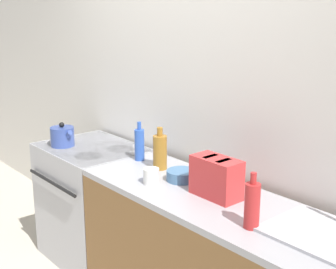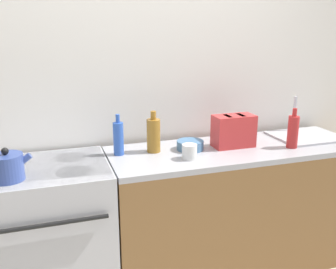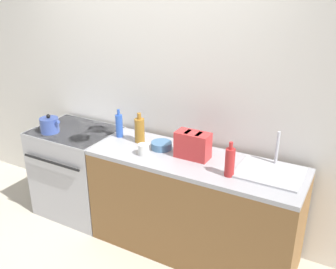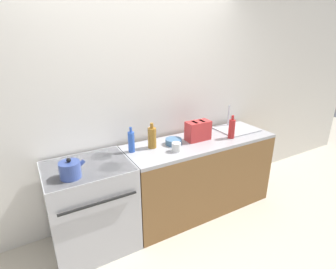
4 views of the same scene
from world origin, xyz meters
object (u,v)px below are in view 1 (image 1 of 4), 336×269
stove (94,202)px  kettle (63,136)px  bottle_red (252,205)px  toaster (216,177)px  bowl (181,175)px  bottle_blue (139,144)px  bottle_amber (160,152)px  cup_white (151,176)px

stove → kettle: 0.55m
bottle_red → toaster: bearing=158.4°
kettle → bowl: 1.12m
kettle → bottle_blue: bottle_blue is taller
toaster → bottle_amber: (-0.55, 0.06, 0.00)m
bottle_amber → cup_white: bearing=-50.3°
stove → kettle: kettle is taller
cup_white → bottle_red: bearing=0.2°
toaster → bottle_red: size_ratio=1.03×
bottle_blue → bowl: 0.48m
kettle → bottle_amber: size_ratio=0.81×
kettle → toaster: (1.41, 0.16, 0.04)m
bottle_amber → bottle_red: (0.91, -0.20, -0.00)m
bottle_red → bottle_blue: bearing=169.4°
toaster → bowl: size_ratio=1.56×
toaster → bottle_red: 0.40m
bottle_amber → bottle_red: size_ratio=1.00×
bottle_amber → cup_white: (0.17, -0.21, -0.07)m
bottle_blue → bottle_amber: bottle_amber is taller
kettle → toaster: 1.42m
kettle → cup_white: kettle is taller
bottle_red → stove: bearing=175.5°
toaster → bottle_blue: size_ratio=1.06×
cup_white → kettle: bearing=-179.1°
bottle_red → bowl: bottle_red is taller
bottle_blue → bottle_red: size_ratio=0.97×
stove → bottle_blue: bearing=10.2°
bottle_red → bowl: 0.70m
kettle → toaster: bearing=6.6°
kettle → bottle_blue: (0.64, 0.23, 0.04)m
cup_white → bowl: (0.07, 0.17, -0.02)m
stove → toaster: 1.36m
bottle_amber → cup_white: size_ratio=2.92×
toaster → bottle_red: (0.37, -0.15, 0.00)m
kettle → bottle_red: (1.78, 0.02, 0.04)m
stove → bottle_amber: bottle_amber is taller
bowl → kettle: bearing=-170.4°
stove → bottle_red: size_ratio=3.31×
bottle_red → cup_white: 0.75m
stove → bowl: 1.06m
cup_white → bowl: bearing=67.3°
stove → cup_white: bearing=-8.5°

